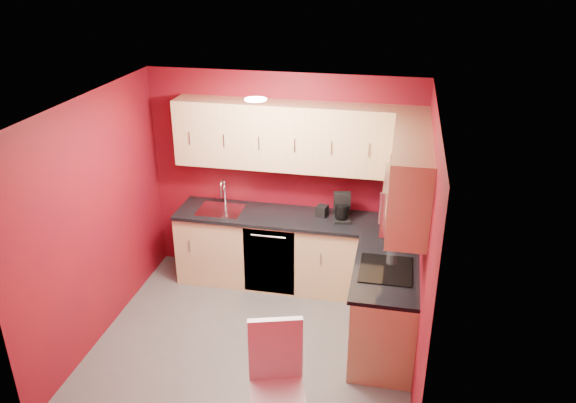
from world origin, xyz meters
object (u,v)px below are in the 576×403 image
(microwave, at_px, (405,200))
(napkin_holder, at_px, (322,211))
(paper_towel, at_px, (394,233))
(dining_chair, at_px, (278,391))
(sink, at_px, (221,207))
(coffee_maker, at_px, (342,208))

(microwave, relative_size, napkin_holder, 6.04)
(napkin_holder, relative_size, paper_towel, 0.49)
(dining_chair, bearing_deg, paper_towel, 50.74)
(sink, relative_size, paper_towel, 2.02)
(coffee_maker, relative_size, paper_towel, 1.21)
(coffee_maker, distance_m, dining_chair, 2.46)
(microwave, height_order, sink, microwave)
(coffee_maker, bearing_deg, napkin_holder, 152.53)
(sink, relative_size, napkin_holder, 4.13)
(dining_chair, bearing_deg, coffee_maker, 68.03)
(sink, bearing_deg, dining_chair, -63.01)
(paper_towel, distance_m, dining_chair, 2.17)
(paper_towel, xyz_separation_m, dining_chair, (-0.81, -1.96, -0.50))
(napkin_holder, bearing_deg, sink, -176.82)
(paper_towel, relative_size, dining_chair, 0.24)
(sink, height_order, paper_towel, sink)
(microwave, relative_size, sink, 1.46)
(napkin_holder, height_order, paper_towel, paper_towel)
(coffee_maker, height_order, napkin_holder, coffee_maker)
(napkin_holder, xyz_separation_m, paper_towel, (0.83, -0.51, 0.07))
(sink, height_order, napkin_holder, sink)
(sink, distance_m, coffee_maker, 1.44)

